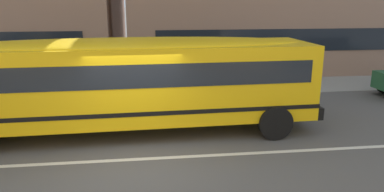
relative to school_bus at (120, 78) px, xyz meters
name	(u,v)px	position (x,y,z in m)	size (l,w,h in m)	color
ground_plane	(136,159)	(0.46, -1.98, -1.67)	(400.00, 400.00, 0.00)	#54514F
sidewalk_far	(140,89)	(0.46, 5.35, -1.66)	(120.00, 3.00, 0.01)	gray
lane_centreline	(136,159)	(0.46, -1.98, -1.66)	(110.00, 0.16, 0.01)	silver
school_bus	(120,78)	(0.00, 0.00, 0.00)	(12.60, 3.00, 2.80)	yellow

